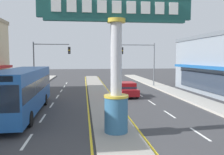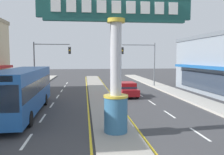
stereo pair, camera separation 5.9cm
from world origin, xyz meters
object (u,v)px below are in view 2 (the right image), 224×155
(traffic_light_right_side, at_px, (142,57))
(district_sign, at_px, (116,61))
(sedan_near_left_lane, at_px, (127,89))
(bus_near_right_lane, at_px, (23,88))
(traffic_light_left_side, at_px, (48,57))

(traffic_light_right_side, bearing_deg, district_sign, -108.23)
(district_sign, bearing_deg, traffic_light_right_side, 71.77)
(traffic_light_right_side, distance_m, sedan_near_left_lane, 9.06)
(sedan_near_left_lane, bearing_deg, bus_near_right_lane, -143.90)
(traffic_light_left_side, relative_size, bus_near_right_lane, 0.55)
(district_sign, distance_m, traffic_light_right_side, 20.52)
(traffic_light_left_side, xyz_separation_m, traffic_light_right_side, (12.83, 0.21, 0.00))
(district_sign, relative_size, traffic_light_left_side, 1.28)
(traffic_light_left_side, bearing_deg, bus_near_right_lane, -88.82)
(traffic_light_right_side, bearing_deg, traffic_light_left_side, -179.07)
(traffic_light_left_side, bearing_deg, district_sign, -71.59)
(sedan_near_left_lane, bearing_deg, traffic_light_right_side, 64.66)
(bus_near_right_lane, bearing_deg, traffic_light_right_side, 48.34)
(district_sign, bearing_deg, traffic_light_left_side, 108.41)
(bus_near_right_lane, relative_size, sedan_near_left_lane, 2.59)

